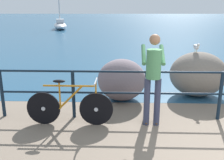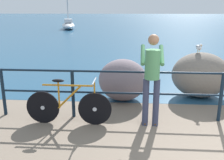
{
  "view_description": "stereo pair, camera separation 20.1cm",
  "coord_description": "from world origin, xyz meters",
  "px_view_note": "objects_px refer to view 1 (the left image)",
  "views": [
    {
      "loc": [
        -2.03,
        -3.26,
        2.24
      ],
      "look_at": [
        -2.22,
        2.13,
        0.71
      ],
      "focal_mm": 41.09,
      "sensor_mm": 36.0,
      "label": 1
    },
    {
      "loc": [
        -1.83,
        -3.25,
        2.24
      ],
      "look_at": [
        -2.22,
        2.13,
        0.71
      ],
      "focal_mm": 41.09,
      "sensor_mm": 36.0,
      "label": 2
    }
  ],
  "objects_px": {
    "bicycle": "(70,106)",
    "person_at_railing": "(153,76)",
    "breakwater_boulder_main": "(198,74)",
    "sailboat": "(60,25)",
    "breakwater_boulder_left": "(122,80)",
    "seagull": "(196,46)"
  },
  "relations": [
    {
      "from": "person_at_railing",
      "to": "breakwater_boulder_main",
      "type": "distance_m",
      "value": 2.3
    },
    {
      "from": "seagull",
      "to": "sailboat",
      "type": "bearing_deg",
      "value": -164.15
    },
    {
      "from": "breakwater_boulder_main",
      "to": "breakwater_boulder_left",
      "type": "distance_m",
      "value": 2.02
    },
    {
      "from": "bicycle",
      "to": "breakwater_boulder_left",
      "type": "distance_m",
      "value": 1.79
    },
    {
      "from": "breakwater_boulder_main",
      "to": "sailboat",
      "type": "xyz_separation_m",
      "value": [
        -8.45,
        20.96,
        -0.15
      ]
    },
    {
      "from": "seagull",
      "to": "sailboat",
      "type": "height_order",
      "value": "sailboat"
    },
    {
      "from": "person_at_railing",
      "to": "breakwater_boulder_main",
      "type": "relative_size",
      "value": 1.23
    },
    {
      "from": "breakwater_boulder_main",
      "to": "seagull",
      "type": "distance_m",
      "value": 0.72
    },
    {
      "from": "seagull",
      "to": "sailboat",
      "type": "distance_m",
      "value": 22.57
    },
    {
      "from": "breakwater_boulder_main",
      "to": "breakwater_boulder_left",
      "type": "xyz_separation_m",
      "value": [
        -1.98,
        -0.39,
        -0.06
      ]
    },
    {
      "from": "bicycle",
      "to": "breakwater_boulder_left",
      "type": "height_order",
      "value": "breakwater_boulder_left"
    },
    {
      "from": "breakwater_boulder_main",
      "to": "breakwater_boulder_left",
      "type": "bearing_deg",
      "value": -168.79
    },
    {
      "from": "breakwater_boulder_main",
      "to": "person_at_railing",
      "type": "bearing_deg",
      "value": -127.82
    },
    {
      "from": "bicycle",
      "to": "sailboat",
      "type": "xyz_separation_m",
      "value": [
        -5.47,
        22.82,
        0.03
      ]
    },
    {
      "from": "bicycle",
      "to": "breakwater_boulder_left",
      "type": "relative_size",
      "value": 1.43
    },
    {
      "from": "breakwater_boulder_left",
      "to": "seagull",
      "type": "xyz_separation_m",
      "value": [
        1.88,
        0.41,
        0.78
      ]
    },
    {
      "from": "bicycle",
      "to": "person_at_railing",
      "type": "height_order",
      "value": "person_at_railing"
    },
    {
      "from": "breakwater_boulder_main",
      "to": "sailboat",
      "type": "relative_size",
      "value": 0.3
    },
    {
      "from": "bicycle",
      "to": "person_at_railing",
      "type": "distance_m",
      "value": 1.71
    },
    {
      "from": "person_at_railing",
      "to": "bicycle",
      "type": "bearing_deg",
      "value": 94.53
    },
    {
      "from": "seagull",
      "to": "breakwater_boulder_left",
      "type": "bearing_deg",
      "value": -83.69
    },
    {
      "from": "seagull",
      "to": "sailboat",
      "type": "xyz_separation_m",
      "value": [
        -8.35,
        20.95,
        -0.87
      ]
    }
  ]
}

